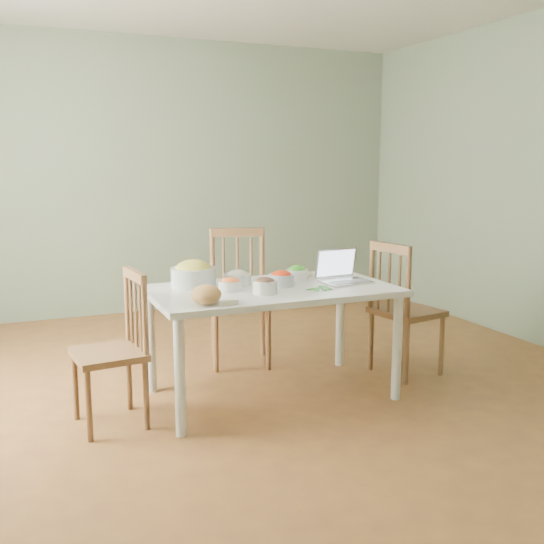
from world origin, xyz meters
name	(u,v)px	position (x,y,z in m)	size (l,w,h in m)	color
floor	(260,387)	(0.00, 0.00, 0.00)	(5.00, 5.00, 0.00)	brown
wall_back	(167,177)	(0.00, 2.50, 1.35)	(5.00, 0.00, 2.70)	slate
dining_table	(272,342)	(0.01, -0.18, 0.36)	(1.53, 0.86, 0.72)	white
chair_far	(240,298)	(0.05, 0.53, 0.50)	(0.45, 0.42, 1.01)	brown
chair_left	(108,350)	(-1.02, -0.24, 0.45)	(0.39, 0.38, 0.89)	brown
chair_right	(407,308)	(1.07, -0.14, 0.48)	(0.42, 0.40, 0.95)	brown
bread_boule	(206,295)	(-0.51, -0.47, 0.77)	(0.17, 0.17, 0.11)	tan
butter_stick	(229,303)	(-0.40, -0.54, 0.73)	(0.11, 0.03, 0.03)	beige
bowl_squash	(193,274)	(-0.44, 0.05, 0.80)	(0.29, 0.29, 0.17)	#D6B75A
bowl_carrot	(230,284)	(-0.26, -0.17, 0.76)	(0.15, 0.15, 0.08)	#E75A25
bowl_onion	(238,278)	(-0.15, 0.00, 0.76)	(0.17, 0.17, 0.09)	silver
bowl_mushroom	(265,286)	(-0.10, -0.33, 0.77)	(0.15, 0.15, 0.10)	black
bowl_redpep	(281,279)	(0.09, -0.15, 0.77)	(0.17, 0.17, 0.10)	red
bowl_broccoli	(297,273)	(0.27, 0.01, 0.76)	(0.15, 0.15, 0.09)	#0E5C11
flatbread	(297,275)	(0.33, 0.13, 0.73)	(0.22, 0.22, 0.02)	beige
basil_bunch	(318,287)	(0.26, -0.33, 0.73)	(0.19, 0.19, 0.02)	#22591D
laptop	(346,267)	(0.52, -0.22, 0.83)	(0.31, 0.25, 0.22)	silver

